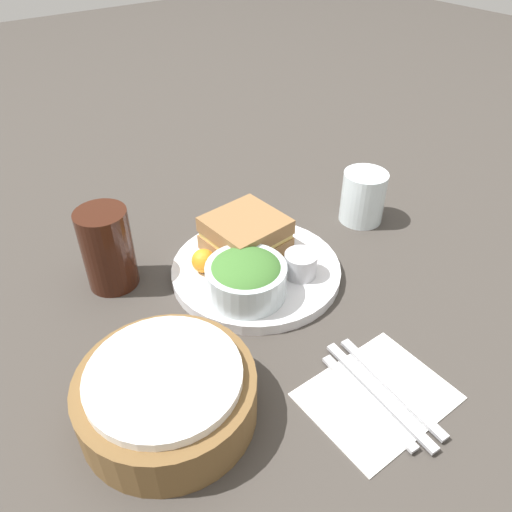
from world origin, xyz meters
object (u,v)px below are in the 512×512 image
(fork, at_px, (389,387))
(water_glass, at_px, (363,197))
(salad_bowl, at_px, (246,276))
(plate, at_px, (256,270))
(sandwich, at_px, (246,234))
(bread_basket, at_px, (167,394))
(drink_glass, at_px, (108,249))
(spoon, at_px, (367,400))
(knife, at_px, (378,393))
(dressing_cup, at_px, (301,264))

(fork, xyz_separation_m, water_glass, (0.29, -0.25, 0.04))
(salad_bowl, bearing_deg, plate, -49.48)
(sandwich, relative_size, bread_basket, 0.59)
(plate, height_order, salad_bowl, salad_bowl)
(salad_bowl, bearing_deg, drink_glass, 41.14)
(salad_bowl, height_order, fork, salad_bowl)
(plate, bearing_deg, bread_basket, 121.61)
(sandwich, relative_size, fork, 0.70)
(plate, relative_size, sandwich, 2.18)
(fork, bearing_deg, sandwich, -178.50)
(bread_basket, bearing_deg, water_glass, -71.89)
(salad_bowl, relative_size, water_glass, 1.25)
(plate, relative_size, bread_basket, 1.28)
(spoon, bearing_deg, sandwich, 175.16)
(drink_glass, relative_size, knife, 0.71)
(dressing_cup, xyz_separation_m, knife, (-0.22, 0.06, -0.03))
(bread_basket, distance_m, knife, 0.25)
(bread_basket, relative_size, knife, 1.14)
(drink_glass, distance_m, spoon, 0.43)
(plate, bearing_deg, water_glass, -86.82)
(plate, xyz_separation_m, dressing_cup, (-0.06, -0.04, 0.03))
(fork, relative_size, knife, 0.95)
(knife, distance_m, spoon, 0.02)
(plate, relative_size, knife, 1.46)
(fork, bearing_deg, water_glass, 143.38)
(plate, xyz_separation_m, sandwich, (0.05, -0.01, 0.04))
(drink_glass, xyz_separation_m, spoon, (-0.39, -0.15, -0.06))
(fork, xyz_separation_m, spoon, (0.00, 0.04, 0.00))
(salad_bowl, xyz_separation_m, water_glass, (0.06, -0.30, -0.00))
(drink_glass, bearing_deg, sandwich, -109.74)
(dressing_cup, height_order, fork, dressing_cup)
(plate, height_order, fork, plate)
(bread_basket, xyz_separation_m, spoon, (-0.13, -0.20, -0.03))
(plate, distance_m, drink_glass, 0.23)
(dressing_cup, distance_m, spoon, 0.24)
(sandwich, xyz_separation_m, water_glass, (-0.03, -0.24, 0.00))
(drink_glass, height_order, knife, drink_glass)
(plate, distance_m, bread_basket, 0.28)
(sandwich, height_order, dressing_cup, sandwich)
(spoon, relative_size, water_glass, 1.66)
(salad_bowl, relative_size, dressing_cup, 2.34)
(plate, xyz_separation_m, water_glass, (0.01, -0.25, 0.04))
(knife, bearing_deg, plate, -180.00)
(sandwich, distance_m, spoon, 0.33)
(salad_bowl, distance_m, water_glass, 0.31)
(plate, distance_m, knife, 0.28)
(spoon, bearing_deg, bread_basket, -119.23)
(salad_bowl, relative_size, spoon, 0.75)
(spoon, bearing_deg, salad_bowl, -173.18)
(plate, bearing_deg, dressing_cup, -142.81)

